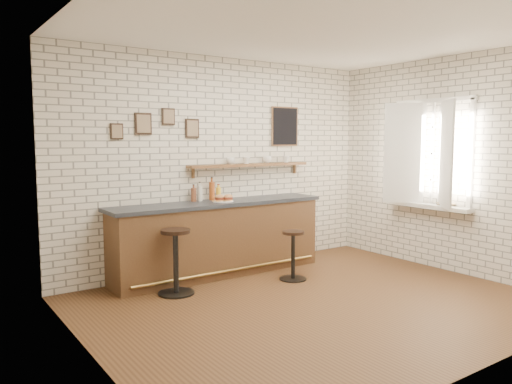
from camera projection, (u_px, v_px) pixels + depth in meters
ground at (315, 303)px, 5.65m from camera, size 5.00×5.00×0.00m
bar_counter at (219, 238)px, 6.84m from camera, size 3.10×0.65×1.01m
sandwich_plate at (223, 201)px, 6.76m from camera, size 0.28×0.28×0.01m
ciabatta_sandwich at (224, 198)px, 6.76m from camera, size 0.25×0.17×0.08m
potato_chips at (222, 201)px, 6.74m from camera, size 0.26×0.19×0.00m
bitters_bottle_brown at (194, 194)px, 6.78m from camera, size 0.07×0.07×0.23m
bitters_bottle_white at (200, 193)px, 6.83m from camera, size 0.07×0.07×0.26m
bitters_bottle_amber at (212, 191)px, 6.93m from camera, size 0.08×0.08×0.32m
condiment_bottle_yellow at (218, 193)px, 7.00m from camera, size 0.07×0.07×0.22m
bar_stool_left at (176, 260)px, 5.96m from camera, size 0.44×0.44×0.79m
bar_stool_right at (293, 254)px, 6.59m from camera, size 0.38×0.38×0.65m
wall_shelf at (250, 165)px, 7.28m from camera, size 2.00×0.18×0.18m
shelf_cup_a at (231, 161)px, 7.08m from camera, size 0.14×0.14×0.09m
shelf_cup_b at (246, 160)px, 7.23m from camera, size 0.15×0.15×0.10m
shelf_cup_c at (267, 159)px, 7.44m from camera, size 0.18×0.18×0.11m
shelf_cup_d at (286, 159)px, 7.65m from camera, size 0.14×0.14×0.10m
back_wall_decor at (237, 126)px, 7.18m from camera, size 2.96×0.02×0.56m
window_sill at (427, 206)px, 7.17m from camera, size 0.20×1.35×0.06m
casement_window at (428, 154)px, 7.07m from camera, size 0.40×1.30×1.56m
book_lower at (443, 205)px, 6.94m from camera, size 0.17×0.22×0.02m
book_upper at (442, 204)px, 6.95m from camera, size 0.23×0.27×0.02m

